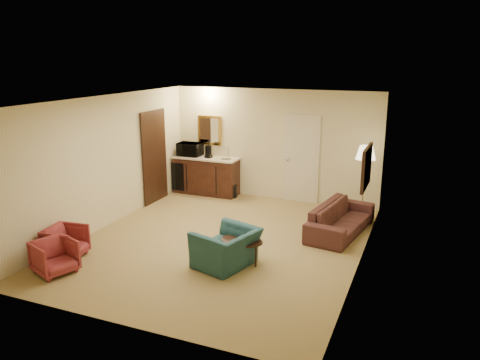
% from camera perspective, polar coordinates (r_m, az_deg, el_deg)
% --- Properties ---
extents(ground, '(6.00, 6.00, 0.00)m').
position_cam_1_polar(ground, '(8.74, -2.28, -7.51)').
color(ground, olive).
rests_on(ground, ground).
extents(room_walls, '(5.02, 6.01, 2.61)m').
position_cam_1_polar(room_walls, '(8.97, -0.91, 4.53)').
color(room_walls, beige).
rests_on(room_walls, ground).
extents(wetbar_cabinet, '(1.64, 0.58, 0.92)m').
position_cam_1_polar(wetbar_cabinet, '(11.61, -4.15, 0.56)').
color(wetbar_cabinet, '#3C1F13').
rests_on(wetbar_cabinet, ground).
extents(sofa, '(0.88, 2.02, 0.76)m').
position_cam_1_polar(sofa, '(9.24, 12.23, -4.06)').
color(sofa, black).
rests_on(sofa, ground).
extents(teal_armchair, '(0.86, 1.09, 0.84)m').
position_cam_1_polar(teal_armchair, '(7.63, -1.69, -7.55)').
color(teal_armchair, '#1C4347').
rests_on(teal_armchair, ground).
extents(rose_chair_near, '(0.62, 0.65, 0.61)m').
position_cam_1_polar(rose_chair_near, '(8.50, -20.50, -6.96)').
color(rose_chair_near, maroon).
rests_on(rose_chair_near, ground).
extents(rose_chair_far, '(0.71, 0.73, 0.60)m').
position_cam_1_polar(rose_chair_far, '(8.00, -21.67, -8.51)').
color(rose_chair_far, maroon).
rests_on(rose_chair_far, ground).
extents(coffee_table, '(0.84, 0.70, 0.41)m').
position_cam_1_polar(coffee_table, '(7.82, 0.22, -8.69)').
color(coffee_table, black).
rests_on(coffee_table, ground).
extents(floor_lamp, '(0.52, 0.52, 1.55)m').
position_cam_1_polar(floor_lamp, '(10.14, 14.86, -0.21)').
color(floor_lamp, '#C59141').
rests_on(floor_lamp, ground).
extents(waste_bin, '(0.31, 0.31, 0.30)m').
position_cam_1_polar(waste_bin, '(11.33, -1.00, -1.38)').
color(waste_bin, black).
rests_on(waste_bin, ground).
extents(microwave, '(0.59, 0.33, 0.40)m').
position_cam_1_polar(microwave, '(11.69, -6.14, 3.92)').
color(microwave, black).
rests_on(microwave, wetbar_cabinet).
extents(coffee_maker, '(0.18, 0.18, 0.30)m').
position_cam_1_polar(coffee_maker, '(11.42, -3.88, 3.46)').
color(coffee_maker, black).
rests_on(coffee_maker, wetbar_cabinet).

